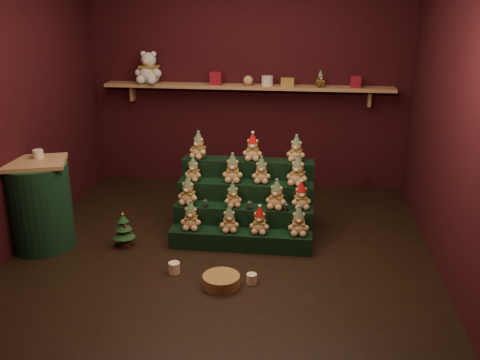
# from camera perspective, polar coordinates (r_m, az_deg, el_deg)

# --- Properties ---
(ground) EXTENTS (4.00, 4.00, 0.00)m
(ground) POSITION_cam_1_polar(r_m,az_deg,el_deg) (5.34, -1.63, -7.30)
(ground) COLOR black
(ground) RESTS_ON ground
(back_wall) EXTENTS (4.00, 0.10, 2.80)m
(back_wall) POSITION_cam_1_polar(r_m,az_deg,el_deg) (6.88, 0.94, 10.98)
(back_wall) COLOR black
(back_wall) RESTS_ON ground
(front_wall) EXTENTS (4.00, 0.10, 2.80)m
(front_wall) POSITION_cam_1_polar(r_m,az_deg,el_deg) (2.94, -8.07, -0.42)
(front_wall) COLOR black
(front_wall) RESTS_ON ground
(left_wall) EXTENTS (0.10, 4.00, 2.80)m
(left_wall) POSITION_cam_1_polar(r_m,az_deg,el_deg) (5.58, -23.26, 7.52)
(left_wall) COLOR black
(left_wall) RESTS_ON ground
(right_wall) EXTENTS (0.10, 4.00, 2.80)m
(right_wall) POSITION_cam_1_polar(r_m,az_deg,el_deg) (4.99, 22.32, 6.43)
(right_wall) COLOR black
(right_wall) RESTS_ON ground
(back_shelf) EXTENTS (3.60, 0.26, 0.24)m
(back_shelf) POSITION_cam_1_polar(r_m,az_deg,el_deg) (6.72, 0.77, 9.87)
(back_shelf) COLOR tan
(back_shelf) RESTS_ON ground
(riser_tier_front) EXTENTS (1.40, 0.22, 0.18)m
(riser_tier_front) POSITION_cam_1_polar(r_m,az_deg,el_deg) (5.30, 0.03, -6.41)
(riser_tier_front) COLOR black
(riser_tier_front) RESTS_ON ground
(riser_tier_midfront) EXTENTS (1.40, 0.22, 0.36)m
(riser_tier_midfront) POSITION_cam_1_polar(r_m,az_deg,el_deg) (5.46, 0.33, -4.57)
(riser_tier_midfront) COLOR black
(riser_tier_midfront) RESTS_ON ground
(riser_tier_midback) EXTENTS (1.40, 0.22, 0.54)m
(riser_tier_midback) POSITION_cam_1_polar(r_m,az_deg,el_deg) (5.63, 0.60, -2.84)
(riser_tier_midback) COLOR black
(riser_tier_midback) RESTS_ON ground
(riser_tier_back) EXTENTS (1.40, 0.22, 0.72)m
(riser_tier_back) POSITION_cam_1_polar(r_m,az_deg,el_deg) (5.80, 0.86, -1.21)
(riser_tier_back) COLOR black
(riser_tier_back) RESTS_ON ground
(teddy_0) EXTENTS (0.21, 0.19, 0.29)m
(teddy_0) POSITION_cam_1_polar(r_m,az_deg,el_deg) (5.29, -5.26, -3.79)
(teddy_0) COLOR tan
(teddy_0) RESTS_ON riser_tier_front
(teddy_1) EXTENTS (0.22, 0.20, 0.26)m
(teddy_1) POSITION_cam_1_polar(r_m,az_deg,el_deg) (5.22, -1.17, -4.15)
(teddy_1) COLOR tan
(teddy_1) RESTS_ON riser_tier_front
(teddy_2) EXTENTS (0.21, 0.19, 0.27)m
(teddy_2) POSITION_cam_1_polar(r_m,az_deg,el_deg) (5.19, 2.11, -4.28)
(teddy_2) COLOR tan
(teddy_2) RESTS_ON riser_tier_front
(teddy_3) EXTENTS (0.22, 0.20, 0.29)m
(teddy_3) POSITION_cam_1_polar(r_m,az_deg,el_deg) (5.18, 6.28, -4.35)
(teddy_3) COLOR tan
(teddy_3) RESTS_ON riser_tier_front
(teddy_4) EXTENTS (0.24, 0.23, 0.29)m
(teddy_4) POSITION_cam_1_polar(r_m,az_deg,el_deg) (5.42, -5.56, -1.14)
(teddy_4) COLOR tan
(teddy_4) RESTS_ON riser_tier_midfront
(teddy_5) EXTENTS (0.23, 0.22, 0.25)m
(teddy_5) POSITION_cam_1_polar(r_m,az_deg,el_deg) (5.35, -0.79, -1.59)
(teddy_5) COLOR tan
(teddy_5) RESTS_ON riser_tier_midfront
(teddy_6) EXTENTS (0.25, 0.24, 0.30)m
(teddy_6) POSITION_cam_1_polar(r_m,az_deg,el_deg) (5.30, 3.92, -1.54)
(teddy_6) COLOR tan
(teddy_6) RESTS_ON riser_tier_midfront
(teddy_7) EXTENTS (0.24, 0.23, 0.28)m
(teddy_7) POSITION_cam_1_polar(r_m,az_deg,el_deg) (5.32, 6.52, -1.64)
(teddy_7) COLOR tan
(teddy_7) RESTS_ON riser_tier_midfront
(teddy_8) EXTENTS (0.21, 0.19, 0.25)m
(teddy_8) POSITION_cam_1_polar(r_m,az_deg,el_deg) (5.57, -5.00, 1.17)
(teddy_8) COLOR tan
(teddy_8) RESTS_ON riser_tier_midback
(teddy_9) EXTENTS (0.22, 0.20, 0.29)m
(teddy_9) POSITION_cam_1_polar(r_m,az_deg,el_deg) (5.51, -0.79, 1.28)
(teddy_9) COLOR tan
(teddy_9) RESTS_ON riser_tier_midback
(teddy_10) EXTENTS (0.20, 0.18, 0.27)m
(teddy_10) POSITION_cam_1_polar(r_m,az_deg,el_deg) (5.49, 2.30, 1.08)
(teddy_10) COLOR tan
(teddy_10) RESTS_ON riser_tier_midback
(teddy_11) EXTENTS (0.28, 0.26, 0.31)m
(teddy_11) POSITION_cam_1_polar(r_m,az_deg,el_deg) (5.43, 6.19, 1.00)
(teddy_11) COLOR tan
(teddy_11) RESTS_ON riser_tier_midback
(teddy_12) EXTENTS (0.26, 0.25, 0.28)m
(teddy_12) POSITION_cam_1_polar(r_m,az_deg,el_deg) (5.72, -4.44, 3.72)
(teddy_12) COLOR tan
(teddy_12) RESTS_ON riser_tier_back
(teddy_13) EXTENTS (0.21, 0.19, 0.29)m
(teddy_13) POSITION_cam_1_polar(r_m,az_deg,el_deg) (5.63, 1.37, 3.54)
(teddy_13) COLOR tan
(teddy_13) RESTS_ON riser_tier_back
(teddy_14) EXTENTS (0.23, 0.21, 0.27)m
(teddy_14) POSITION_cam_1_polar(r_m,az_deg,el_deg) (5.63, 6.03, 3.37)
(teddy_14) COLOR tan
(teddy_14) RESTS_ON riser_tier_back
(snow_globe_a) EXTENTS (0.06, 0.06, 0.08)m
(snow_globe_a) POSITION_cam_1_polar(r_m,az_deg,el_deg) (5.38, -3.71, -2.47)
(snow_globe_a) COLOR black
(snow_globe_a) RESTS_ON riser_tier_midfront
(snow_globe_b) EXTENTS (0.06, 0.06, 0.09)m
(snow_globe_b) POSITION_cam_1_polar(r_m,az_deg,el_deg) (5.31, 1.06, -2.66)
(snow_globe_b) COLOR black
(snow_globe_b) RESTS_ON riser_tier_midfront
(snow_globe_c) EXTENTS (0.07, 0.07, 0.09)m
(snow_globe_c) POSITION_cam_1_polar(r_m,az_deg,el_deg) (5.29, 4.90, -2.82)
(snow_globe_c) COLOR black
(snow_globe_c) RESTS_ON riser_tier_midfront
(side_table) EXTENTS (0.70, 0.64, 0.89)m
(side_table) POSITION_cam_1_polar(r_m,az_deg,el_deg) (5.58, -20.63, -2.49)
(side_table) COLOR tan
(side_table) RESTS_ON ground
(table_ornament) EXTENTS (0.10, 0.10, 0.08)m
(table_ornament) POSITION_cam_1_polar(r_m,az_deg,el_deg) (5.51, -20.75, 2.63)
(table_ornament) COLOR beige
(table_ornament) RESTS_ON side_table
(mini_christmas_tree) EXTENTS (0.22, 0.22, 0.37)m
(mini_christmas_tree) POSITION_cam_1_polar(r_m,az_deg,el_deg) (5.43, -12.30, -5.16)
(mini_christmas_tree) COLOR #4A271A
(mini_christmas_tree) RESTS_ON ground
(mug_left) EXTENTS (0.10, 0.10, 0.10)m
(mug_left) POSITION_cam_1_polar(r_m,az_deg,el_deg) (4.91, -7.03, -9.29)
(mug_left) COLOR beige
(mug_left) RESTS_ON ground
(mug_right) EXTENTS (0.09, 0.09, 0.09)m
(mug_right) POSITION_cam_1_polar(r_m,az_deg,el_deg) (4.72, 1.25, -10.49)
(mug_right) COLOR beige
(mug_right) RESTS_ON ground
(wicker_basket) EXTENTS (0.35, 0.35, 0.10)m
(wicker_basket) POSITION_cam_1_polar(r_m,az_deg,el_deg) (4.68, -2.01, -10.70)
(wicker_basket) COLOR #9F7340
(wicker_basket) RESTS_ON ground
(white_bear) EXTENTS (0.41, 0.38, 0.50)m
(white_bear) POSITION_cam_1_polar(r_m,az_deg,el_deg) (6.90, -9.70, 12.17)
(white_bear) COLOR silver
(white_bear) RESTS_ON back_shelf
(brown_bear) EXTENTS (0.17, 0.16, 0.19)m
(brown_bear) POSITION_cam_1_polar(r_m,az_deg,el_deg) (6.63, 8.56, 10.60)
(brown_bear) COLOR #51341B
(brown_bear) RESTS_ON back_shelf
(gift_tin_red_a) EXTENTS (0.14, 0.14, 0.16)m
(gift_tin_red_a) POSITION_cam_1_polar(r_m,az_deg,el_deg) (6.74, -2.57, 10.79)
(gift_tin_red_a) COLOR maroon
(gift_tin_red_a) RESTS_ON back_shelf
(gift_tin_cream) EXTENTS (0.14, 0.14, 0.12)m
(gift_tin_cream) POSITION_cam_1_polar(r_m,az_deg,el_deg) (6.66, 2.93, 10.51)
(gift_tin_cream) COLOR beige
(gift_tin_cream) RESTS_ON back_shelf
(gift_tin_red_b) EXTENTS (0.12, 0.12, 0.14)m
(gift_tin_red_b) POSITION_cam_1_polar(r_m,az_deg,el_deg) (6.67, 12.22, 10.21)
(gift_tin_red_b) COLOR maroon
(gift_tin_red_b) RESTS_ON back_shelf
(shelf_plush_ball) EXTENTS (0.12, 0.12, 0.12)m
(shelf_plush_ball) POSITION_cam_1_polar(r_m,az_deg,el_deg) (6.69, 0.88, 10.57)
(shelf_plush_ball) COLOR tan
(shelf_plush_ball) RESTS_ON back_shelf
(scarf_gift_box) EXTENTS (0.16, 0.10, 0.10)m
(scarf_gift_box) POSITION_cam_1_polar(r_m,az_deg,el_deg) (6.65, 5.09, 10.36)
(scarf_gift_box) COLOR #C36C1B
(scarf_gift_box) RESTS_ON back_shelf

